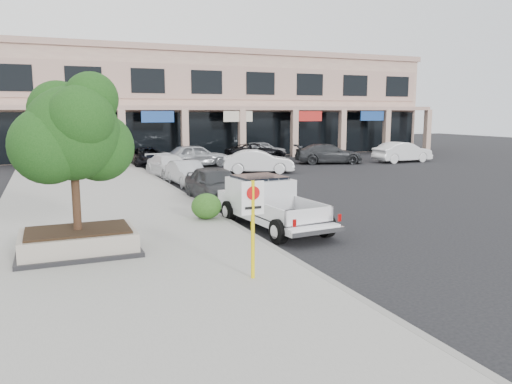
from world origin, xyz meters
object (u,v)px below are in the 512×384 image
lot_car_e (262,149)px  pickup_truck (274,204)px  planter (79,242)px  curb_car_c (169,166)px  lot_car_b (259,162)px  lot_car_f (402,152)px  curb_car_b (187,173)px  curb_car_d (148,157)px  lot_car_d (256,152)px  no_parking_sign (253,216)px  lot_car_c (329,154)px  planter_tree (77,134)px  curb_car_a (216,184)px  lot_car_a (196,155)px

lot_car_e → pickup_truck: bearing=153.3°
planter → curb_car_c: (6.23, 16.17, 0.21)m
lot_car_b → planter: bearing=161.8°
pickup_truck → lot_car_f: bearing=36.1°
lot_car_e → lot_car_f: (8.81, -7.90, 0.06)m
curb_car_b → curb_car_d: curb_car_d is taller
curb_car_c → lot_car_d: (9.03, 7.74, 0.02)m
no_parking_sign → lot_car_c: no_parking_sign is taller
lot_car_d → lot_car_c: bearing=-133.6°
curb_car_d → lot_car_d: 9.21m
planter → lot_car_d: 28.37m
curb_car_c → lot_car_b: bearing=-9.9°
planter_tree → no_parking_sign: 5.54m
pickup_truck → lot_car_e: size_ratio=1.27×
pickup_truck → curb_car_c: pickup_truck is taller
no_parking_sign → curb_car_d: (2.51, 26.47, -0.94)m
curb_car_c → lot_car_c: lot_car_c is taller
planter_tree → pickup_truck: (6.29, 1.03, -2.55)m
pickup_truck → curb_car_a: size_ratio=1.18×
lot_car_c → lot_car_f: 6.15m
curb_car_a → lot_car_f: 22.38m
curb_car_c → lot_car_f: bearing=-1.8°
lot_car_b → lot_car_e: bearing=-5.4°
planter → lot_car_e: lot_car_e is taller
pickup_truck → lot_car_d: size_ratio=1.09×
planter → curb_car_b: curb_car_b is taller
no_parking_sign → curb_car_d: no_parking_sign is taller
planter_tree → curb_car_d: planter_tree is taller
lot_car_d → curb_car_b: bearing=145.4°
curb_car_c → lot_car_b: size_ratio=1.02×
lot_car_a → lot_car_c: (10.19, -1.73, -0.07)m
curb_car_a → lot_car_c: curb_car_a is taller
lot_car_b → lot_car_d: (3.16, 7.99, -0.05)m
no_parking_sign → pickup_truck: size_ratio=0.42×
pickup_truck → curb_car_b: 11.18m
planter_tree → curb_car_c: planter_tree is taller
no_parking_sign → curb_car_d: bearing=84.6°
planter → lot_car_a: bearing=66.2°
planter_tree → curb_car_d: bearing=75.1°
curb_car_a → lot_car_d: 19.39m
no_parking_sign → lot_car_f: 30.91m
curb_car_a → lot_car_b: (5.93, 9.13, -0.04)m
curb_car_d → no_parking_sign: bearing=-95.3°
planter → lot_car_b: 20.00m
planter_tree → no_parking_sign: size_ratio=1.74×
curb_car_b → lot_car_e: (10.34, 13.61, 0.07)m
lot_car_b → lot_car_c: size_ratio=0.87×
lot_car_a → no_parking_sign: bearing=161.5°
planter → curb_car_a: size_ratio=0.68×
curb_car_a → lot_car_b: size_ratio=1.02×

